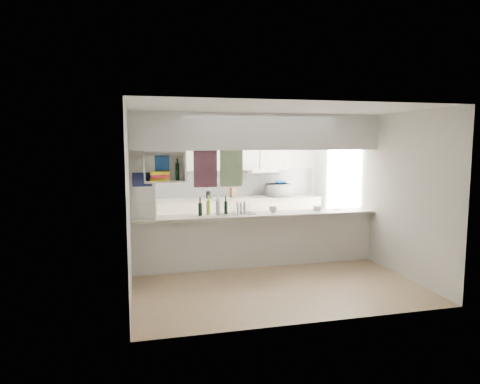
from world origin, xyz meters
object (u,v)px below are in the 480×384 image
object	(u,v)px
bowl	(280,182)
dish_rack	(243,209)
wine_bottles	(213,208)
microwave	(278,190)

from	to	relation	value
bowl	dish_rack	xyz separation A→B (m)	(-1.36, -2.01, -0.23)
dish_rack	wine_bottles	distance (m)	0.52
microwave	dish_rack	world-z (taller)	microwave
microwave	wine_bottles	xyz separation A→B (m)	(-1.84, -2.01, -0.02)
microwave	wine_bottles	size ratio (longest dim) A/B	0.99
microwave	wine_bottles	bearing A→B (deg)	47.22
bowl	dish_rack	bearing A→B (deg)	-124.10
wine_bottles	microwave	bearing A→B (deg)	47.63
microwave	bowl	distance (m)	0.18
microwave	wine_bottles	distance (m)	2.72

